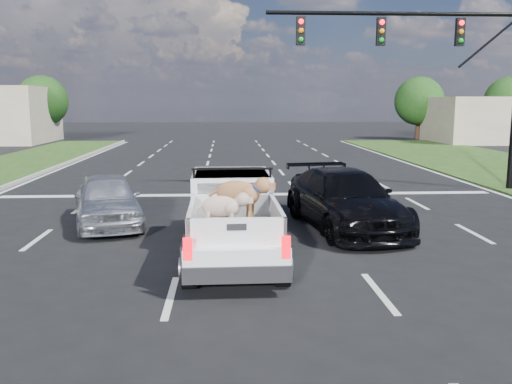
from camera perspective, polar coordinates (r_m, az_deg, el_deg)
ground at (r=9.21m, az=2.13°, el=-10.80°), size 160.00×160.00×0.00m
road_markings at (r=15.51m, az=-0.14°, el=-2.39°), size 17.75×60.00×0.01m
traffic_signal at (r=20.77m, az=20.00°, el=13.13°), size 9.11×0.31×7.00m
building_right at (r=48.35m, az=25.09°, el=6.90°), size 12.00×7.00×3.60m
tree_far_c at (r=49.01m, az=-21.58°, el=8.89°), size 4.20×4.20×5.40m
tree_far_d at (r=49.55m, az=16.80°, el=9.14°), size 4.20×4.20×5.40m
tree_far_e at (r=52.80m, az=25.08°, el=8.66°), size 4.20×4.20×5.40m
pickup_truck at (r=11.24m, az=-2.49°, el=-2.43°), size 1.92×4.97×1.85m
silver_sedan at (r=14.63m, az=-15.39°, el=-0.77°), size 2.58×4.26×1.36m
black_coupe at (r=13.94m, az=9.32°, el=-0.79°), size 2.80×5.34×1.48m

